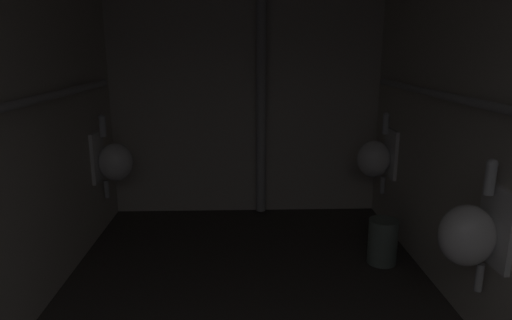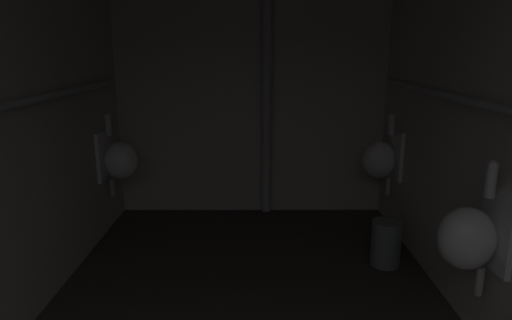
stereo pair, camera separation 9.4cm
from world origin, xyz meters
The scene contains 7 objects.
wall_back centered at (0.00, 4.46, 1.18)m, with size 2.78×0.06×2.35m, color beige.
urinal_left_mid centered at (-1.18, 3.88, 0.68)m, with size 0.32×0.30×0.76m.
urinal_right_mid centered at (1.18, 2.19, 0.68)m, with size 0.32×0.30×0.76m.
urinal_right_far centered at (1.18, 3.92, 0.68)m, with size 0.32×0.30×0.76m.
supply_pipe_right centered at (1.27, 2.25, 1.35)m, with size 0.06×3.81×0.06m.
standpipe_back_wall centered at (0.15, 4.35, 1.18)m, with size 0.10×0.10×2.30m, color #B2B2B2.
waste_bin centered at (1.05, 3.20, 0.18)m, with size 0.23×0.23×0.36m, color slate.
Camera 1 is at (-0.05, -0.01, 1.64)m, focal length 31.48 mm.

